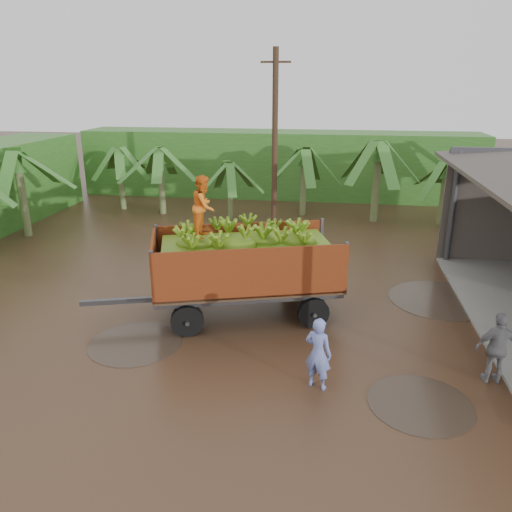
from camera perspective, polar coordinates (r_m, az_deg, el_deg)
The scene contains 7 objects.
ground at distance 13.77m, azimuth 3.43°, elevation -7.45°, with size 100.00×100.00×0.00m, color black.
hedge_north at distance 28.76m, azimuth 2.56°, elevation 10.48°, with size 22.00×3.00×3.60m, color #2D661E.
banana_trailer at distance 13.60m, azimuth -1.25°, elevation -0.82°, with size 7.03×3.78×3.94m.
man_blue at distance 10.72m, azimuth 7.11°, elevation -10.98°, with size 0.59×0.39×1.62m, color #6D7DC8.
man_grey at distance 11.98m, azimuth 25.88°, elevation -9.47°, with size 0.96×0.40×1.63m, color slate.
utility_pole at distance 21.02m, azimuth 2.16°, elevation 12.74°, with size 1.20×0.24×7.49m.
banana_plants at distance 19.74m, azimuth -9.27°, elevation 6.18°, with size 24.67×20.12×4.08m.
Camera 1 is at (1.05, -12.26, 6.18)m, focal length 35.00 mm.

